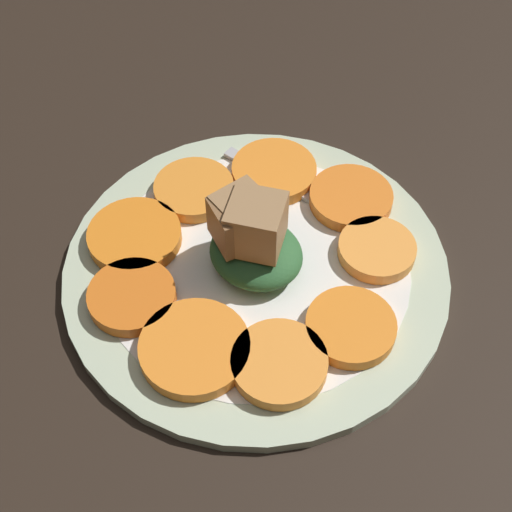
# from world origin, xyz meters

# --- Properties ---
(table_slab) EXTENTS (1.20, 1.20, 0.02)m
(table_slab) POSITION_xyz_m (0.00, 0.00, 0.01)
(table_slab) COLOR black
(table_slab) RESTS_ON ground
(plate) EXTENTS (0.31, 0.31, 0.01)m
(plate) POSITION_xyz_m (0.00, 0.00, 0.03)
(plate) COLOR beige
(plate) RESTS_ON table_slab
(carrot_slice_0) EXTENTS (0.07, 0.07, 0.01)m
(carrot_slice_0) POSITION_xyz_m (-0.02, -0.10, 0.04)
(carrot_slice_0) COLOR orange
(carrot_slice_0) RESTS_ON plate
(carrot_slice_1) EXTENTS (0.07, 0.07, 0.01)m
(carrot_slice_1) POSITION_xyz_m (0.05, -0.08, 0.04)
(carrot_slice_1) COLOR orange
(carrot_slice_1) RESTS_ON plate
(carrot_slice_2) EXTENTS (0.07, 0.07, 0.01)m
(carrot_slice_2) POSITION_xyz_m (0.09, -0.02, 0.04)
(carrot_slice_2) COLOR orange
(carrot_slice_2) RESTS_ON plate
(carrot_slice_3) EXTENTS (0.08, 0.08, 0.01)m
(carrot_slice_3) POSITION_xyz_m (0.09, 0.05, 0.04)
(carrot_slice_3) COLOR orange
(carrot_slice_3) RESTS_ON plate
(carrot_slice_4) EXTENTS (0.07, 0.07, 0.01)m
(carrot_slice_4) POSITION_xyz_m (0.05, 0.09, 0.04)
(carrot_slice_4) COLOR orange
(carrot_slice_4) RESTS_ON plate
(carrot_slice_5) EXTENTS (0.08, 0.08, 0.01)m
(carrot_slice_5) POSITION_xyz_m (-0.02, 0.09, 0.04)
(carrot_slice_5) COLOR orange
(carrot_slice_5) RESTS_ON plate
(carrot_slice_6) EXTENTS (0.07, 0.07, 0.01)m
(carrot_slice_6) POSITION_xyz_m (-0.07, 0.06, 0.04)
(carrot_slice_6) COLOR orange
(carrot_slice_6) RESTS_ON plate
(carrot_slice_7) EXTENTS (0.07, 0.07, 0.01)m
(carrot_slice_7) POSITION_xyz_m (-0.09, 0.00, 0.04)
(carrot_slice_7) COLOR orange
(carrot_slice_7) RESTS_ON plate
(carrot_slice_8) EXTENTS (0.06, 0.06, 0.01)m
(carrot_slice_8) POSITION_xyz_m (-0.06, -0.07, 0.04)
(carrot_slice_8) COLOR #F9963A
(carrot_slice_8) RESTS_ON plate
(center_pile) EXTENTS (0.08, 0.07, 0.07)m
(center_pile) POSITION_xyz_m (0.00, 0.00, 0.06)
(center_pile) COLOR #2D6033
(center_pile) RESTS_ON plate
(fork) EXTENTS (0.18, 0.03, 0.00)m
(fork) POSITION_xyz_m (0.01, -0.08, 0.03)
(fork) COLOR #B2B2B7
(fork) RESTS_ON plate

